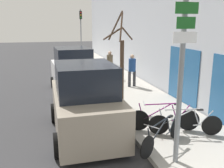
{
  "coord_description": "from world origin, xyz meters",
  "views": [
    {
      "loc": [
        -1.43,
        -0.93,
        3.47
      ],
      "look_at": [
        0.46,
        6.21,
        1.69
      ],
      "focal_mm": 40.0,
      "sensor_mm": 36.0,
      "label": 1
    }
  ],
  "objects_px": {
    "bicycle_1": "(185,123)",
    "street_tree": "(121,66)",
    "parked_car_1": "(73,72)",
    "bicycle_0": "(163,135)",
    "bicycle_2": "(164,119)",
    "pedestrian_far": "(132,68)",
    "traffic_light": "(81,29)",
    "signpost": "(181,78)",
    "parked_car_0": "(85,103)",
    "pedestrian_near": "(110,63)"
  },
  "relations": [
    {
      "from": "signpost",
      "to": "pedestrian_near",
      "type": "bearing_deg",
      "value": 84.98
    },
    {
      "from": "bicycle_1",
      "to": "street_tree",
      "type": "height_order",
      "value": "street_tree"
    },
    {
      "from": "pedestrian_near",
      "to": "bicycle_2",
      "type": "bearing_deg",
      "value": -94.65
    },
    {
      "from": "pedestrian_near",
      "to": "pedestrian_far",
      "type": "height_order",
      "value": "pedestrian_far"
    },
    {
      "from": "parked_car_0",
      "to": "parked_car_1",
      "type": "distance_m",
      "value": 5.27
    },
    {
      "from": "bicycle_0",
      "to": "bicycle_1",
      "type": "xyz_separation_m",
      "value": [
        1.02,
        0.55,
        0.01
      ]
    },
    {
      "from": "bicycle_1",
      "to": "parked_car_1",
      "type": "distance_m",
      "value": 7.0
    },
    {
      "from": "bicycle_0",
      "to": "pedestrian_near",
      "type": "distance_m",
      "value": 9.25
    },
    {
      "from": "bicycle_0",
      "to": "traffic_light",
      "type": "bearing_deg",
      "value": -34.79
    },
    {
      "from": "parked_car_1",
      "to": "pedestrian_far",
      "type": "height_order",
      "value": "parked_car_1"
    },
    {
      "from": "bicycle_0",
      "to": "street_tree",
      "type": "distance_m",
      "value": 3.84
    },
    {
      "from": "signpost",
      "to": "bicycle_2",
      "type": "xyz_separation_m",
      "value": [
        0.54,
        1.77,
        -1.73
      ]
    },
    {
      "from": "bicycle_1",
      "to": "parked_car_1",
      "type": "bearing_deg",
      "value": 39.62
    },
    {
      "from": "parked_car_1",
      "to": "pedestrian_far",
      "type": "bearing_deg",
      "value": -7.22
    },
    {
      "from": "bicycle_2",
      "to": "parked_car_0",
      "type": "height_order",
      "value": "parked_car_0"
    },
    {
      "from": "bicycle_2",
      "to": "parked_car_1",
      "type": "bearing_deg",
      "value": 35.48
    },
    {
      "from": "bicycle_0",
      "to": "traffic_light",
      "type": "distance_m",
      "value": 15.78
    },
    {
      "from": "pedestrian_far",
      "to": "bicycle_2",
      "type": "bearing_deg",
      "value": -108.38
    },
    {
      "from": "bicycle_2",
      "to": "signpost",
      "type": "bearing_deg",
      "value": 178.16
    },
    {
      "from": "pedestrian_far",
      "to": "parked_car_1",
      "type": "bearing_deg",
      "value": 167.07
    },
    {
      "from": "pedestrian_far",
      "to": "traffic_light",
      "type": "distance_m",
      "value": 9.12
    },
    {
      "from": "parked_car_0",
      "to": "pedestrian_far",
      "type": "distance_m",
      "value": 6.06
    },
    {
      "from": "bicycle_1",
      "to": "pedestrian_far",
      "type": "bearing_deg",
      "value": 12.67
    },
    {
      "from": "signpost",
      "to": "bicycle_2",
      "type": "relative_size",
      "value": 1.78
    },
    {
      "from": "parked_car_0",
      "to": "bicycle_0",
      "type": "bearing_deg",
      "value": -42.63
    },
    {
      "from": "street_tree",
      "to": "parked_car_0",
      "type": "bearing_deg",
      "value": -133.1
    },
    {
      "from": "bicycle_1",
      "to": "parked_car_0",
      "type": "height_order",
      "value": "parked_car_0"
    },
    {
      "from": "signpost",
      "to": "street_tree",
      "type": "height_order",
      "value": "signpost"
    },
    {
      "from": "bicycle_0",
      "to": "parked_car_0",
      "type": "bearing_deg",
      "value": 12.48
    },
    {
      "from": "bicycle_1",
      "to": "traffic_light",
      "type": "distance_m",
      "value": 15.27
    },
    {
      "from": "signpost",
      "to": "bicycle_1",
      "type": "bearing_deg",
      "value": 51.74
    },
    {
      "from": "bicycle_1",
      "to": "pedestrian_far",
      "type": "xyz_separation_m",
      "value": [
        0.46,
        6.22,
        0.64
      ]
    },
    {
      "from": "bicycle_2",
      "to": "street_tree",
      "type": "bearing_deg",
      "value": 29.18
    },
    {
      "from": "bicycle_0",
      "to": "pedestrian_far",
      "type": "bearing_deg",
      "value": -47.09
    },
    {
      "from": "parked_car_0",
      "to": "pedestrian_far",
      "type": "relative_size",
      "value": 2.37
    },
    {
      "from": "bicycle_2",
      "to": "pedestrian_far",
      "type": "relative_size",
      "value": 1.26
    },
    {
      "from": "bicycle_2",
      "to": "street_tree",
      "type": "relative_size",
      "value": 0.58
    },
    {
      "from": "signpost",
      "to": "street_tree",
      "type": "relative_size",
      "value": 1.03
    },
    {
      "from": "pedestrian_near",
      "to": "street_tree",
      "type": "bearing_deg",
      "value": -102.19
    },
    {
      "from": "signpost",
      "to": "pedestrian_near",
      "type": "relative_size",
      "value": 2.32
    },
    {
      "from": "parked_car_0",
      "to": "pedestrian_near",
      "type": "relative_size",
      "value": 2.45
    },
    {
      "from": "pedestrian_near",
      "to": "bicycle_1",
      "type": "bearing_deg",
      "value": -91.3
    },
    {
      "from": "parked_car_0",
      "to": "signpost",
      "type": "bearing_deg",
      "value": -53.1
    },
    {
      "from": "signpost",
      "to": "pedestrian_far",
      "type": "height_order",
      "value": "signpost"
    },
    {
      "from": "street_tree",
      "to": "parked_car_1",
      "type": "bearing_deg",
      "value": 114.76
    },
    {
      "from": "bicycle_1",
      "to": "parked_car_0",
      "type": "bearing_deg",
      "value": 84.78
    },
    {
      "from": "street_tree",
      "to": "bicycle_0",
      "type": "bearing_deg",
      "value": -88.29
    },
    {
      "from": "bicycle_2",
      "to": "pedestrian_far",
      "type": "height_order",
      "value": "pedestrian_far"
    },
    {
      "from": "signpost",
      "to": "parked_car_1",
      "type": "xyz_separation_m",
      "value": [
        -1.67,
        7.74,
        -1.22
      ]
    },
    {
      "from": "signpost",
      "to": "pedestrian_far",
      "type": "xyz_separation_m",
      "value": [
        1.49,
        7.53,
        -1.11
      ]
    }
  ]
}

